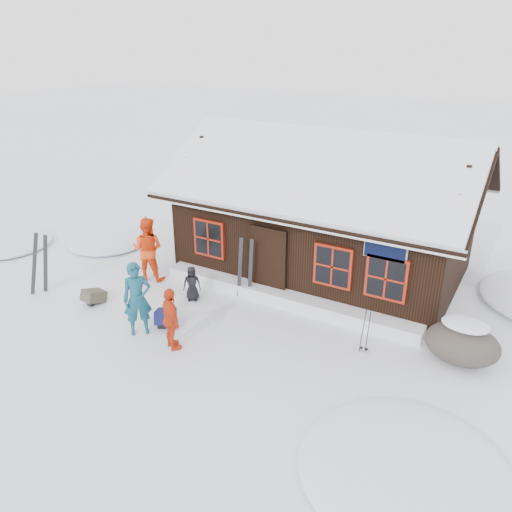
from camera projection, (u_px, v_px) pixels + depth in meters
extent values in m
plane|color=white|center=(191.00, 325.00, 12.74)|extent=(120.00, 120.00, 0.00)
cube|color=black|center=(325.00, 231.00, 15.51)|extent=(8.00, 5.00, 2.50)
cube|color=black|center=(308.00, 175.00, 13.51)|extent=(8.90, 3.14, 1.88)
cube|color=black|center=(347.00, 155.00, 15.84)|extent=(8.90, 3.14, 1.88)
cube|color=white|center=(308.00, 170.00, 13.45)|extent=(8.72, 3.07, 1.86)
cube|color=white|center=(348.00, 151.00, 15.79)|extent=(8.72, 3.07, 1.86)
cube|color=white|center=(331.00, 134.00, 14.33)|extent=(8.81, 0.22, 0.14)
cube|color=silver|center=(282.00, 221.00, 12.69)|extent=(8.90, 0.10, 0.20)
cube|color=black|center=(269.00, 263.00, 13.87)|extent=(1.00, 0.10, 2.00)
cube|color=black|center=(385.00, 248.00, 11.90)|extent=(1.00, 0.06, 0.60)
cube|color=maroon|center=(209.00, 238.00, 14.65)|extent=(1.04, 0.10, 1.14)
cube|color=black|center=(208.00, 239.00, 14.62)|extent=(0.90, 0.04, 1.00)
cube|color=maroon|center=(333.00, 266.00, 12.84)|extent=(1.04, 0.10, 1.14)
cube|color=black|center=(332.00, 267.00, 12.80)|extent=(0.90, 0.04, 1.00)
cube|color=maroon|center=(386.00, 278.00, 12.18)|extent=(1.04, 0.10, 1.14)
cube|color=black|center=(386.00, 279.00, 12.15)|extent=(0.90, 0.04, 1.00)
cube|color=white|center=(284.00, 298.00, 13.76)|extent=(7.60, 0.60, 0.35)
ellipsoid|color=white|center=(108.00, 243.00, 17.91)|extent=(2.80, 2.80, 0.34)
ellipsoid|color=white|center=(404.00, 474.00, 8.36)|extent=(3.60, 3.60, 0.43)
ellipsoid|color=white|center=(6.00, 246.00, 17.73)|extent=(3.20, 3.20, 0.38)
imported|color=navy|center=(137.00, 299.00, 12.06)|extent=(0.80, 0.81, 1.89)
imported|color=#F94511|center=(148.00, 249.00, 14.87)|extent=(1.14, 1.00, 1.96)
imported|color=red|center=(171.00, 319.00, 11.49)|extent=(0.98, 0.80, 1.56)
imported|color=black|center=(192.00, 284.00, 13.83)|extent=(0.58, 0.52, 1.00)
ellipsoid|color=#504740|center=(462.00, 344.00, 11.15)|extent=(1.64, 1.23, 0.90)
ellipsoid|color=white|center=(465.00, 329.00, 10.99)|extent=(1.03, 0.74, 0.23)
cube|color=black|center=(34.00, 264.00, 14.06)|extent=(0.31, 0.42, 1.87)
cube|color=black|center=(45.00, 264.00, 14.07)|extent=(0.50, 0.12, 1.87)
cube|color=black|center=(150.00, 245.00, 15.41)|extent=(0.25, 0.10, 1.85)
cube|color=black|center=(152.00, 249.00, 15.16)|extent=(0.17, 0.21, 1.85)
cube|color=black|center=(240.00, 268.00, 13.88)|extent=(0.18, 0.13, 1.83)
cube|color=black|center=(251.00, 269.00, 13.82)|extent=(0.21, 0.07, 1.83)
cylinder|color=black|center=(363.00, 331.00, 11.49)|extent=(0.08, 0.10, 1.15)
cylinder|color=black|center=(368.00, 332.00, 11.43)|extent=(0.08, 0.10, 1.15)
cube|color=#111649|center=(166.00, 319.00, 12.69)|extent=(0.73, 0.78, 0.34)
cube|color=#434130|center=(94.00, 298.00, 13.76)|extent=(0.49, 0.62, 0.31)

